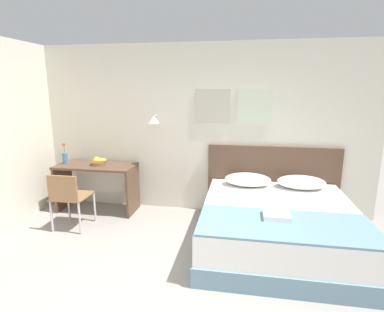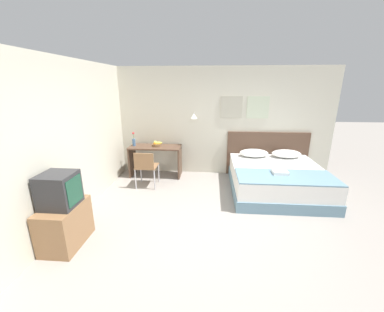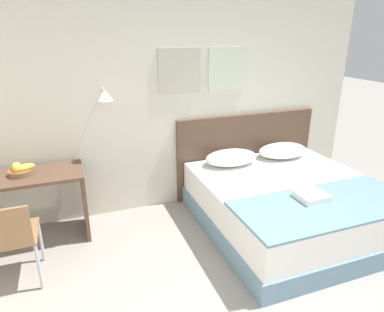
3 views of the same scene
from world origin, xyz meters
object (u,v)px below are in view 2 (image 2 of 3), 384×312
bed (276,180)px  tv_stand (65,225)px  headboard (267,154)px  fruit_bowl (157,144)px  television (59,190)px  desk_chair (146,166)px  pillow_right (286,154)px  folded_towel_near_foot (280,172)px  throw_blanket (286,177)px  flower_vase (134,141)px  desk (155,155)px  pillow_left (254,153)px

bed → tv_stand: tv_stand is taller
headboard → fruit_bowl: 2.78m
fruit_bowl → television: 2.87m
desk_chair → pillow_right: bearing=12.6°
folded_towel_near_foot → tv_stand: 3.76m
throw_blanket → folded_towel_near_foot: 0.17m
folded_towel_near_foot → tv_stand: bearing=-154.8°
pillow_right → fruit_bowl: (-3.13, 0.02, 0.17)m
desk_chair → fruit_bowl: size_ratio=3.09×
pillow_right → folded_towel_near_foot: (-0.46, -1.16, -0.04)m
throw_blanket → flower_vase: (-3.31, 1.31, 0.32)m
desk → fruit_bowl: size_ratio=4.68×
flower_vase → tv_stand: size_ratio=0.48×
pillow_left → television: television is taller
pillow_right → fruit_bowl: fruit_bowl is taller
fruit_bowl → television: television is taller
bed → headboard: headboard is taller
pillow_right → desk: 3.17m
bed → flower_vase: size_ratio=5.73×
throw_blanket → television: 3.77m
desk → tv_stand: 2.85m
pillow_right → flower_vase: flower_vase is taller
desk_chair → flower_vase: 0.94m
pillow_left → throw_blanket: 1.36m
fruit_bowl → flower_vase: 0.57m
pillow_left → desk_chair: (-2.46, -0.72, -0.14)m
headboard → television: (-3.46, -3.05, 0.30)m
bed → folded_towel_near_foot: folded_towel_near_foot is taller
folded_towel_near_foot → desk_chair: 2.80m
pillow_right → desk: size_ratio=0.54×
tv_stand → throw_blanket: bearing=22.8°
pillow_right → desk_chair: desk_chair is taller
flower_vase → fruit_bowl: bearing=1.8°
headboard → pillow_right: headboard is taller
folded_towel_near_foot → desk: desk is taller
throw_blanket → desk: (-2.79, 1.30, -0.03)m
headboard → pillow_right: bearing=-37.8°
folded_towel_near_foot → television: 3.75m
folded_towel_near_foot → flower_vase: flower_vase is taller
bed → fruit_bowl: bearing=164.7°
tv_stand → television: 0.55m
flower_vase → tv_stand: bearing=-93.1°
desk → television: television is taller
television → desk_chair: bearing=73.0°
folded_towel_near_foot → flower_vase: size_ratio=0.81×
pillow_right → folded_towel_near_foot: 1.25m
fruit_bowl → bed: bearing=-15.3°
headboard → fruit_bowl: bearing=-174.4°
pillow_left → television: 4.14m
headboard → desk_chair: 3.02m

